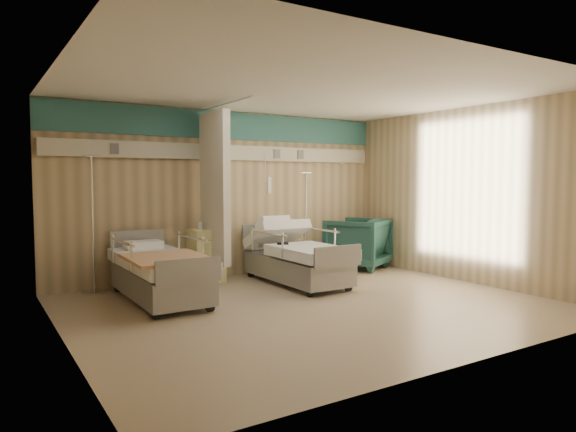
{
  "coord_description": "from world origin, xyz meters",
  "views": [
    {
      "loc": [
        -3.77,
        -5.43,
        1.63
      ],
      "look_at": [
        0.0,
        0.6,
        1.14
      ],
      "focal_mm": 32.0,
      "sensor_mm": 36.0,
      "label": 1
    }
  ],
  "objects_px": {
    "visitor_armchair": "(358,243)",
    "iv_stand_left": "(94,265)",
    "bed_right": "(296,264)",
    "bed_left": "(160,278)",
    "iv_stand_right": "(306,250)",
    "bedside_cabinet": "(206,256)"
  },
  "relations": [
    {
      "from": "bed_right",
      "to": "visitor_armchair",
      "type": "xyz_separation_m",
      "value": [
        1.75,
        0.6,
        0.16
      ]
    },
    {
      "from": "bed_left",
      "to": "visitor_armchair",
      "type": "xyz_separation_m",
      "value": [
        3.95,
        0.6,
        0.16
      ]
    },
    {
      "from": "visitor_armchair",
      "to": "iv_stand_right",
      "type": "bearing_deg",
      "value": -45.85
    },
    {
      "from": "bed_right",
      "to": "iv_stand_right",
      "type": "relative_size",
      "value": 1.21
    },
    {
      "from": "visitor_armchair",
      "to": "iv_stand_left",
      "type": "bearing_deg",
      "value": -32.19
    },
    {
      "from": "bedside_cabinet",
      "to": "iv_stand_right",
      "type": "bearing_deg",
      "value": 0.43
    },
    {
      "from": "bedside_cabinet",
      "to": "iv_stand_right",
      "type": "xyz_separation_m",
      "value": [
        1.95,
        0.01,
        -0.06
      ]
    },
    {
      "from": "bed_right",
      "to": "iv_stand_left",
      "type": "height_order",
      "value": "iv_stand_left"
    },
    {
      "from": "bed_right",
      "to": "bed_left",
      "type": "distance_m",
      "value": 2.2
    },
    {
      "from": "bed_right",
      "to": "iv_stand_right",
      "type": "bearing_deg",
      "value": 48.83
    },
    {
      "from": "bed_right",
      "to": "iv_stand_right",
      "type": "xyz_separation_m",
      "value": [
        0.8,
        0.91,
        0.05
      ]
    },
    {
      "from": "iv_stand_right",
      "to": "bed_left",
      "type": "bearing_deg",
      "value": -163.04
    },
    {
      "from": "bedside_cabinet",
      "to": "visitor_armchair",
      "type": "bearing_deg",
      "value": -5.91
    },
    {
      "from": "visitor_armchair",
      "to": "iv_stand_left",
      "type": "relative_size",
      "value": 0.52
    },
    {
      "from": "iv_stand_right",
      "to": "visitor_armchair",
      "type": "bearing_deg",
      "value": -18.35
    },
    {
      "from": "bed_left",
      "to": "visitor_armchair",
      "type": "distance_m",
      "value": 4.0
    },
    {
      "from": "bed_left",
      "to": "visitor_armchair",
      "type": "height_order",
      "value": "visitor_armchair"
    },
    {
      "from": "iv_stand_right",
      "to": "iv_stand_left",
      "type": "relative_size",
      "value": 0.9
    },
    {
      "from": "bed_left",
      "to": "iv_stand_left",
      "type": "height_order",
      "value": "iv_stand_left"
    },
    {
      "from": "bed_right",
      "to": "iv_stand_right",
      "type": "height_order",
      "value": "iv_stand_right"
    },
    {
      "from": "bed_right",
      "to": "bed_left",
      "type": "height_order",
      "value": "same"
    },
    {
      "from": "bed_left",
      "to": "iv_stand_right",
      "type": "distance_m",
      "value": 3.14
    }
  ]
}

